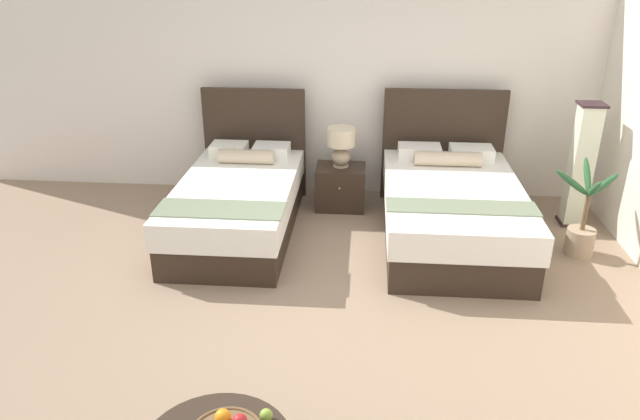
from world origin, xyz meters
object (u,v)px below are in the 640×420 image
at_px(table_lamp, 341,143).
at_px(loose_apple, 266,415).
at_px(potted_palm, 582,229).
at_px(bed_near_corner, 451,207).
at_px(floor_lamp_corner, 581,166).
at_px(nightstand, 340,187).
at_px(bed_near_window, 239,201).

distance_m(table_lamp, loose_apple, 3.88).
height_order(loose_apple, potted_palm, potted_palm).
bearing_deg(bed_near_corner, loose_apple, -112.98).
bearing_deg(floor_lamp_corner, bed_near_corner, -161.66).
bearing_deg(floor_lamp_corner, potted_palm, -101.55).
bearing_deg(floor_lamp_corner, table_lamp, 174.11).
xyz_separation_m(bed_near_corner, nightstand, (-1.14, 0.68, -0.09)).
distance_m(bed_near_corner, table_lamp, 1.40).
distance_m(nightstand, loose_apple, 3.85).
bearing_deg(potted_palm, bed_near_window, 175.48).
xyz_separation_m(nightstand, table_lamp, (0.00, 0.02, 0.51)).
xyz_separation_m(bed_near_window, nightstand, (1.01, 0.68, -0.08)).
height_order(bed_near_corner, floor_lamp_corner, floor_lamp_corner).
relative_size(bed_near_window, loose_apple, 30.96).
xyz_separation_m(nightstand, loose_apple, (-0.20, -3.84, 0.22)).
bearing_deg(bed_near_corner, table_lamp, 148.27).
relative_size(table_lamp, loose_apple, 6.19).
bearing_deg(nightstand, bed_near_window, -145.99).
bearing_deg(loose_apple, bed_near_corner, 67.02).
bearing_deg(nightstand, loose_apple, -92.97).
relative_size(nightstand, table_lamp, 1.24).
height_order(bed_near_window, loose_apple, bed_near_window).
bearing_deg(floor_lamp_corner, loose_apple, -126.73).
bearing_deg(potted_palm, nightstand, 157.97).
relative_size(bed_near_window, floor_lamp_corner, 1.68).
bearing_deg(potted_palm, floor_lamp_corner, 78.45).
distance_m(loose_apple, floor_lamp_corner, 4.50).
xyz_separation_m(bed_near_window, table_lamp, (1.01, 0.70, 0.43)).
relative_size(bed_near_window, potted_palm, 2.41).
xyz_separation_m(bed_near_corner, table_lamp, (-1.14, 0.70, 0.41)).
height_order(bed_near_window, table_lamp, bed_near_window).
bearing_deg(nightstand, table_lamp, 90.00).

